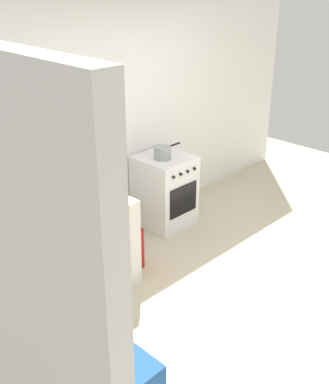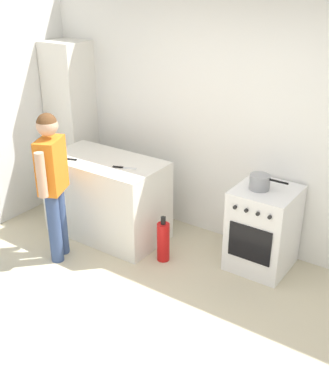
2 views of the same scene
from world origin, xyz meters
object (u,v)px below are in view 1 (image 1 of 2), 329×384
pot (163,153)px  knife_chef (35,236)px  person (95,243)px  knife_utility (92,202)px  oven_left (164,190)px  fire_extinguisher (138,248)px

pot → knife_chef: (-2.00, -0.58, -0.02)m
knife_chef → person: person is taller
knife_chef → knife_utility: size_ratio=1.25×
knife_utility → pot: bearing=17.5°
oven_left → pot: (-0.06, -0.03, 0.50)m
pot → knife_chef: pot is taller
person → fire_extinguisher: size_ratio=3.09×
pot → fire_extinguisher: bearing=-151.2°
oven_left → fire_extinguisher: (-0.87, -0.48, -0.21)m
knife_utility → person: size_ratio=0.16×
oven_left → knife_utility: (-1.38, -0.45, 0.48)m
oven_left → pot: size_ratio=2.27×
knife_chef → person: 0.50m
knife_utility → fire_extinguisher: knife_utility is taller
oven_left → fire_extinguisher: size_ratio=1.70×
pot → person: person is taller
pot → person: (-1.74, -1.00, -0.01)m
oven_left → knife_utility: bearing=-161.9°
knife_utility → fire_extinguisher: size_ratio=0.49×
person → knife_chef: bearing=122.0°
fire_extinguisher → oven_left: bearing=28.8°
oven_left → person: (-1.80, -1.04, 0.48)m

